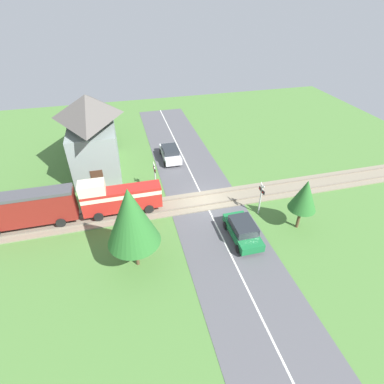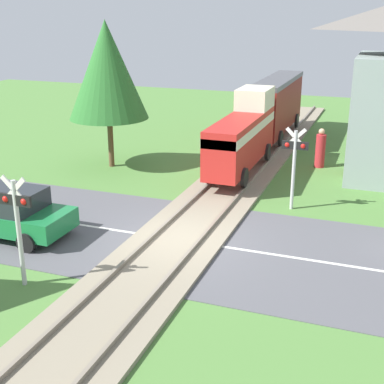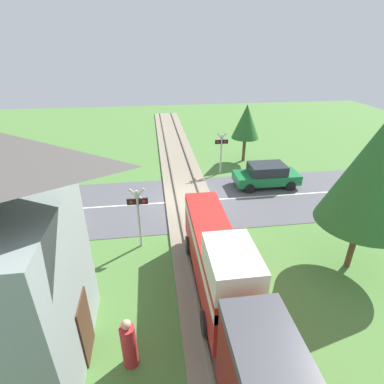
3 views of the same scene
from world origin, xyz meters
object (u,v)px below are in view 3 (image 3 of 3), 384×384
Objects in this scene: train at (250,355)px; crossing_signal_west_approach at (221,148)px; car_near_crossing at (266,175)px; car_far_side at (26,213)px; crossing_signal_east_approach at (138,210)px; pedestrian_by_station at (129,345)px.

crossing_signal_west_approach is (-2.73, -14.97, 0.03)m from train.
car_near_crossing is (-5.18, -12.49, -1.08)m from train.
car_far_side is at bearing 25.58° from crossing_signal_west_approach.
car_far_side is (13.64, 2.88, -0.04)m from car_near_crossing.
train is 12.85m from car_far_side.
car_near_crossing is at bearing -168.07° from car_far_side.
crossing_signal_west_approach reaches higher than car_far_side.
crossing_signal_east_approach is 1.68× the size of pedestrian_by_station.
pedestrian_by_station is (-5.51, 8.15, 0.06)m from car_far_side.
pedestrian_by_station is at bearing -26.44° from train.
crossing_signal_west_approach is 1.68× the size of pedestrian_by_station.
crossing_signal_east_approach is at bearing 55.09° from crossing_signal_west_approach.
car_far_side is at bearing 11.93° from car_near_crossing.
car_near_crossing is 9.62m from crossing_signal_east_approach.
car_near_crossing is 1.39× the size of crossing_signal_east_approach.
car_far_side is at bearing -55.94° from pedestrian_by_station.
train is 3.26× the size of car_far_side.
pedestrian_by_station is at bearing 53.60° from car_near_crossing.
car_far_side is at bearing -23.41° from crossing_signal_east_approach.
crossing_signal_east_approach reaches higher than car_far_side.
crossing_signal_east_approach is (-5.72, 2.48, 1.15)m from car_far_side.
car_near_crossing is 13.94m from car_far_side.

